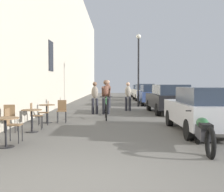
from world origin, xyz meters
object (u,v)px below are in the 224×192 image
(cafe_chair_far_toward_street, at_px, (45,111))
(pedestrian_near, at_px, (95,96))
(pedestrian_mid, at_px, (128,95))
(parked_motorcycle, at_px, (203,133))
(parked_car_third, at_px, (151,94))
(cafe_table_mid, at_px, (32,116))
(cafe_chair_near_toward_wall, at_px, (11,123))
(cyclist_on_bicycle, at_px, (106,100))
(street_lamp, at_px, (139,61))
(cafe_table_near, at_px, (6,126))
(pedestrian_far, at_px, (108,92))
(parked_car_fourth, at_px, (144,92))
(parked_car_second, at_px, (168,98))
(parked_car_fifth, at_px, (139,91))
(cafe_table_far, at_px, (47,110))
(parked_car_nearest, at_px, (203,109))
(cafe_chair_far_toward_wall, at_px, (62,110))
(cafe_chair_mid_toward_street, at_px, (10,116))
(cafe_chair_mid_toward_wall, at_px, (34,114))

(cafe_chair_far_toward_street, xyz_separation_m, pedestrian_near, (1.61, 3.84, 0.40))
(pedestrian_mid, relative_size, parked_motorcycle, 0.76)
(pedestrian_mid, height_order, parked_car_third, pedestrian_mid)
(parked_car_third, bearing_deg, cafe_table_mid, -114.08)
(cafe_chair_near_toward_wall, relative_size, cyclist_on_bicycle, 0.51)
(cafe_chair_near_toward_wall, xyz_separation_m, street_lamp, (4.37, 12.06, 2.59))
(cafe_table_near, xyz_separation_m, pedestrian_near, (1.65, 7.67, 0.40))
(pedestrian_far, relative_size, parked_car_fourth, 0.41)
(parked_car_second, bearing_deg, pedestrian_far, 133.94)
(cyclist_on_bicycle, relative_size, pedestrian_near, 1.07)
(parked_car_fifth, bearing_deg, pedestrian_near, -102.33)
(cafe_table_mid, height_order, cafe_table_far, same)
(cyclist_on_bicycle, distance_m, parked_car_second, 4.05)
(parked_car_nearest, relative_size, parked_car_second, 0.95)
(cafe_chair_near_toward_wall, distance_m, pedestrian_mid, 9.56)
(cafe_chair_near_toward_wall, bearing_deg, parked_motorcycle, -9.95)
(parked_motorcycle, bearing_deg, cafe_chair_far_toward_wall, 131.40)
(parked_car_third, bearing_deg, street_lamp, -125.15)
(cafe_chair_far_toward_street, bearing_deg, parked_car_fifth, 75.72)
(cafe_table_near, height_order, parked_motorcycle, parked_motorcycle)
(cafe_chair_far_toward_street, height_order, parked_car_nearest, parked_car_nearest)
(cafe_chair_mid_toward_street, bearing_deg, cafe_chair_far_toward_wall, 62.66)
(pedestrian_near, relative_size, parked_car_nearest, 0.41)
(pedestrian_far, bearing_deg, cyclist_on_bicycle, -89.71)
(parked_car_nearest, bearing_deg, cafe_chair_mid_toward_wall, 172.98)
(cafe_table_near, height_order, pedestrian_near, pedestrian_near)
(cyclist_on_bicycle, xyz_separation_m, street_lamp, (2.02, 6.98, 2.30))
(cyclist_on_bicycle, height_order, parked_car_nearest, cyclist_on_bicycle)
(parked_car_third, xyz_separation_m, parked_car_fifth, (0.11, 10.93, -0.02))
(cafe_table_far, height_order, street_lamp, street_lamp)
(parked_car_nearest, bearing_deg, pedestrian_near, 124.06)
(parked_car_third, distance_m, parked_car_fifth, 10.93)
(cyclist_on_bicycle, relative_size, street_lamp, 0.36)
(cafe_chair_far_toward_street, distance_m, parked_car_second, 6.95)
(cafe_chair_far_toward_street, xyz_separation_m, cyclist_on_bicycle, (2.23, 1.85, 0.29))
(cafe_chair_far_toward_street, relative_size, parked_motorcycle, 0.42)
(cafe_chair_far_toward_wall, height_order, pedestrian_near, pedestrian_near)
(cafe_table_far, height_order, pedestrian_near, pedestrian_near)
(street_lamp, bearing_deg, pedestrian_near, -117.94)
(cafe_table_mid, distance_m, parked_car_fifth, 23.53)
(cafe_chair_mid_toward_wall, relative_size, parked_motorcycle, 0.42)
(cyclist_on_bicycle, bearing_deg, cafe_chair_mid_toward_street, -129.45)
(pedestrian_far, bearing_deg, pedestrian_mid, -59.82)
(cafe_chair_near_toward_wall, relative_size, parked_car_fifth, 0.22)
(cafe_chair_near_toward_wall, relative_size, pedestrian_far, 0.50)
(cafe_chair_near_toward_wall, xyz_separation_m, cafe_chair_mid_toward_street, (-0.58, 1.53, 0.00))
(pedestrian_far, height_order, parked_car_fourth, pedestrian_far)
(parked_car_second, bearing_deg, cafe_chair_far_toward_street, -141.51)
(pedestrian_far, relative_size, parked_car_third, 0.43)
(cafe_chair_mid_toward_wall, bearing_deg, cafe_table_far, 88.52)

